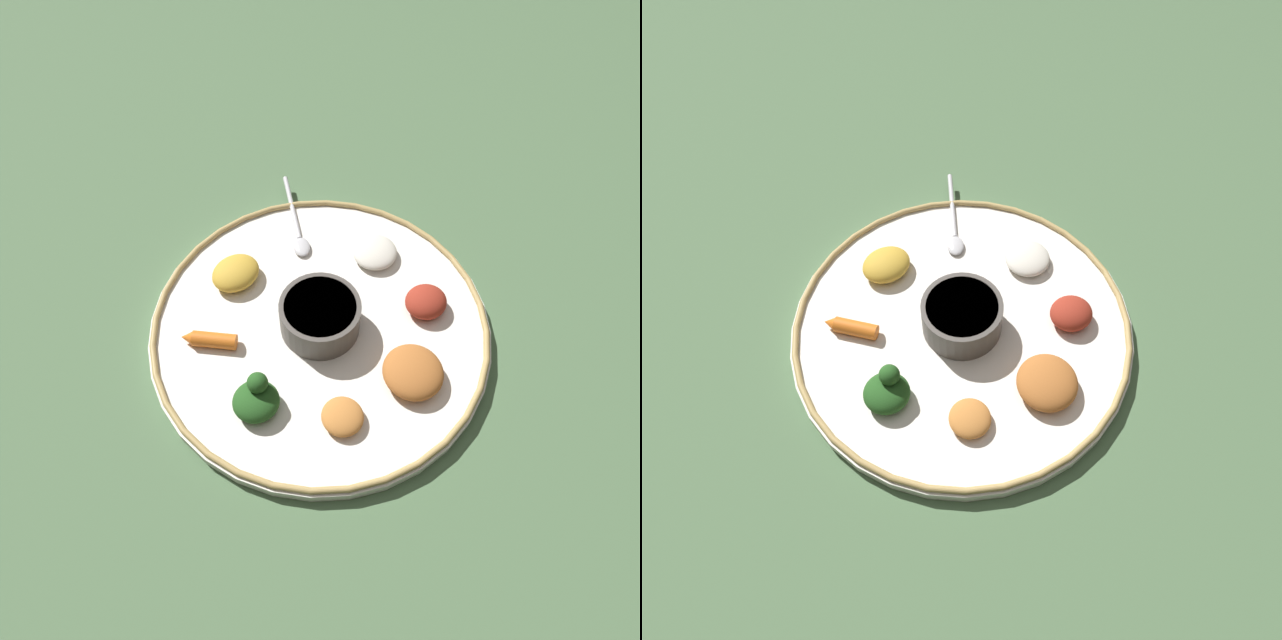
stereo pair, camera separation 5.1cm
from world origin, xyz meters
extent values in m
plane|color=#4C6B47|center=(0.00, 0.00, 0.00)|extent=(2.40, 2.40, 0.00)
cylinder|color=white|center=(0.00, 0.00, 0.01)|extent=(0.44, 0.44, 0.02)
torus|color=tan|center=(0.00, 0.00, 0.02)|extent=(0.44, 0.44, 0.01)
cylinder|color=#4C4742|center=(0.00, 0.00, 0.04)|extent=(0.10, 0.10, 0.05)
cylinder|color=#99471E|center=(0.00, 0.00, 0.06)|extent=(0.09, 0.09, 0.01)
ellipsoid|color=silver|center=(-0.13, 0.02, 0.02)|extent=(0.04, 0.03, 0.01)
cylinder|color=silver|center=(-0.21, 0.03, 0.02)|extent=(0.12, 0.02, 0.01)
ellipsoid|color=#23511E|center=(0.08, -0.11, 0.03)|extent=(0.06, 0.06, 0.03)
sphere|color=#23511E|center=(0.07, -0.10, 0.06)|extent=(0.03, 0.03, 0.03)
sphere|color=#2D6628|center=(0.07, -0.10, 0.05)|extent=(0.02, 0.02, 0.02)
cylinder|color=orange|center=(-0.02, -0.13, 0.03)|extent=(0.04, 0.06, 0.02)
cone|color=orange|center=(-0.04, -0.17, 0.03)|extent=(0.02, 0.02, 0.02)
ellipsoid|color=silver|center=(-0.08, 0.11, 0.03)|extent=(0.07, 0.07, 0.02)
ellipsoid|color=#C67A38|center=(0.13, -0.02, 0.03)|extent=(0.06, 0.06, 0.02)
ellipsoid|color=#B2662D|center=(0.11, 0.08, 0.03)|extent=(0.08, 0.07, 0.03)
ellipsoid|color=gold|center=(-0.11, -0.08, 0.03)|extent=(0.08, 0.08, 0.03)
ellipsoid|color=maroon|center=(0.02, 0.14, 0.03)|extent=(0.06, 0.06, 0.03)
camera|label=1|loc=(0.37, -0.13, 0.66)|focal=32.46mm
camera|label=2|loc=(0.38, -0.08, 0.66)|focal=32.46mm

